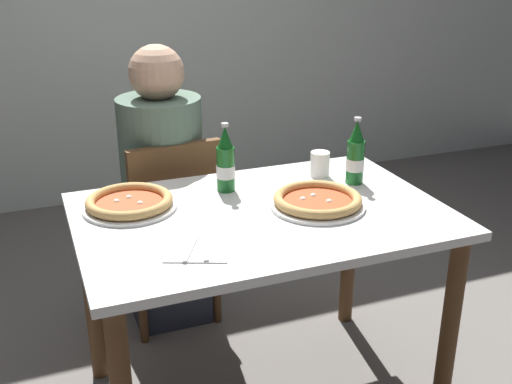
# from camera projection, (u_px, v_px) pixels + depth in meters

# --- Properties ---
(dining_table_main) EXTENTS (1.20, 0.80, 0.75)m
(dining_table_main) POSITION_uv_depth(u_px,v_px,m) (261.00, 243.00, 2.08)
(dining_table_main) COLOR silver
(dining_table_main) RESTS_ON ground_plane
(chair_behind_table) EXTENTS (0.44, 0.44, 0.85)m
(chair_behind_table) POSITION_uv_depth(u_px,v_px,m) (169.00, 221.00, 2.61)
(chair_behind_table) COLOR brown
(chair_behind_table) RESTS_ON ground_plane
(diner_seated) EXTENTS (0.34, 0.34, 1.21)m
(diner_seated) POSITION_uv_depth(u_px,v_px,m) (164.00, 195.00, 2.61)
(diner_seated) COLOR #2D3342
(diner_seated) RESTS_ON ground_plane
(pizza_margherita_near) EXTENTS (0.32, 0.32, 0.04)m
(pizza_margherita_near) POSITION_uv_depth(u_px,v_px,m) (317.00, 201.00, 2.07)
(pizza_margherita_near) COLOR white
(pizza_margherita_near) RESTS_ON dining_table_main
(pizza_marinara_far) EXTENTS (0.31, 0.31, 0.04)m
(pizza_marinara_far) POSITION_uv_depth(u_px,v_px,m) (129.00, 203.00, 2.05)
(pizza_marinara_far) COLOR white
(pizza_marinara_far) RESTS_ON dining_table_main
(beer_bottle_left) EXTENTS (0.07, 0.07, 0.25)m
(beer_bottle_left) POSITION_uv_depth(u_px,v_px,m) (226.00, 163.00, 2.17)
(beer_bottle_left) COLOR #14591E
(beer_bottle_left) RESTS_ON dining_table_main
(beer_bottle_center) EXTENTS (0.07, 0.07, 0.25)m
(beer_bottle_center) POSITION_uv_depth(u_px,v_px,m) (355.00, 156.00, 2.24)
(beer_bottle_center) COLOR #14591E
(beer_bottle_center) RESTS_ON dining_table_main
(napkin_with_cutlery) EXTENTS (0.23, 0.23, 0.01)m
(napkin_with_cutlery) POSITION_uv_depth(u_px,v_px,m) (198.00, 248.00, 1.79)
(napkin_with_cutlery) COLOR white
(napkin_with_cutlery) RESTS_ON dining_table_main
(paper_cup) EXTENTS (0.07, 0.07, 0.09)m
(paper_cup) POSITION_uv_depth(u_px,v_px,m) (320.00, 164.00, 2.33)
(paper_cup) COLOR white
(paper_cup) RESTS_ON dining_table_main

